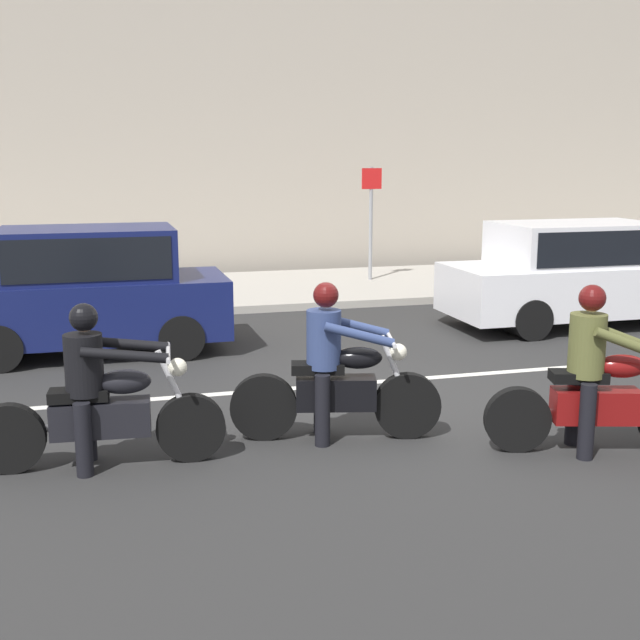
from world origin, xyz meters
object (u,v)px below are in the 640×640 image
(motorcycle_with_rider_denim_blue, at_px, (334,376))
(parked_sedan_white, at_px, (583,273))
(motorcycle_with_rider_black_leather, at_px, (99,401))
(motorcycle_with_rider_olive, at_px, (595,385))
(street_sign_post, at_px, (371,212))
(parked_hatchback_navy, at_px, (90,289))

(motorcycle_with_rider_denim_blue, relative_size, parked_sedan_white, 0.44)
(motorcycle_with_rider_black_leather, bearing_deg, motorcycle_with_rider_olive, -10.66)
(parked_sedan_white, bearing_deg, motorcycle_with_rider_olive, -122.03)
(motorcycle_with_rider_olive, xyz_separation_m, parked_sedan_white, (3.29, 5.27, 0.23))
(motorcycle_with_rider_black_leather, relative_size, motorcycle_with_rider_denim_blue, 1.08)
(motorcycle_with_rider_olive, distance_m, parked_sedan_white, 6.22)
(street_sign_post, bearing_deg, motorcycle_with_rider_denim_blue, -111.09)
(parked_hatchback_navy, relative_size, street_sign_post, 1.58)
(parked_sedan_white, xyz_separation_m, street_sign_post, (-2.01, 4.96, 0.73))
(motorcycle_with_rider_black_leather, bearing_deg, parked_sedan_white, 29.44)
(motorcycle_with_rider_olive, bearing_deg, parked_sedan_white, 57.97)
(motorcycle_with_rider_black_leather, height_order, motorcycle_with_rider_denim_blue, motorcycle_with_rider_denim_blue)
(motorcycle_with_rider_olive, xyz_separation_m, motorcycle_with_rider_black_leather, (-4.53, 0.85, -0.03))
(motorcycle_with_rider_olive, relative_size, parked_hatchback_navy, 0.54)
(parked_hatchback_navy, height_order, street_sign_post, street_sign_post)
(parked_hatchback_navy, bearing_deg, street_sign_post, 39.32)
(street_sign_post, bearing_deg, parked_sedan_white, -67.88)
(motorcycle_with_rider_denim_blue, bearing_deg, street_sign_post, 68.91)
(motorcycle_with_rider_olive, xyz_separation_m, parked_hatchback_navy, (-4.59, 5.41, 0.27))
(motorcycle_with_rider_olive, height_order, motorcycle_with_rider_denim_blue, motorcycle_with_rider_olive)
(motorcycle_with_rider_black_leather, xyz_separation_m, street_sign_post, (5.81, 9.37, 0.99))
(motorcycle_with_rider_black_leather, xyz_separation_m, parked_sedan_white, (7.82, 4.41, 0.26))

